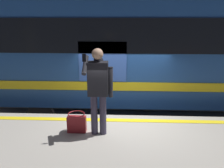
% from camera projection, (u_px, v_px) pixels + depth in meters
% --- Properties ---
extents(ground_plane, '(24.53, 24.53, 0.00)m').
position_uv_depth(ground_plane, '(122.00, 153.00, 6.10)').
color(ground_plane, '#4C4742').
extents(safety_line, '(15.83, 0.16, 0.01)m').
position_uv_depth(safety_line, '(122.00, 120.00, 5.49)').
color(safety_line, yellow).
rests_on(safety_line, platform).
extents(track_rail_near, '(21.00, 0.08, 0.16)m').
position_uv_depth(track_rail_near, '(122.00, 125.00, 7.47)').
color(track_rail_near, slate).
rests_on(track_rail_near, ground).
extents(track_rail_far, '(21.00, 0.08, 0.16)m').
position_uv_depth(track_rail_far, '(122.00, 108.00, 8.84)').
color(track_rail_far, slate).
rests_on(track_rail_far, ground).
extents(train_carriage, '(12.85, 2.91, 4.03)m').
position_uv_depth(train_carriage, '(177.00, 45.00, 7.35)').
color(train_carriage, '#1E478C').
rests_on(train_carriage, ground).
extents(passenger, '(0.57, 0.55, 1.80)m').
position_uv_depth(passenger, '(98.00, 85.00, 4.60)').
color(passenger, '#383347').
rests_on(passenger, platform).
extents(handbag, '(0.39, 0.36, 0.42)m').
position_uv_depth(handbag, '(77.00, 123.00, 4.91)').
color(handbag, maroon).
rests_on(handbag, platform).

